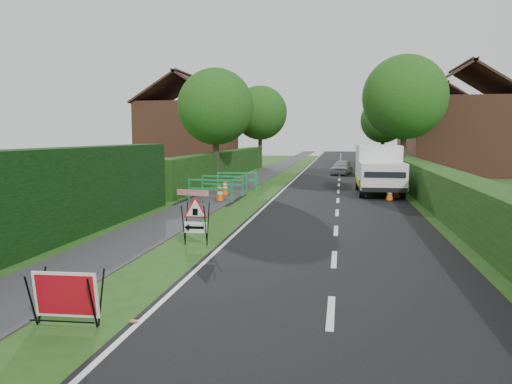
{
  "coord_description": "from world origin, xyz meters",
  "views": [
    {
      "loc": [
        2.62,
        -10.3,
        2.84
      ],
      "look_at": [
        0.31,
        3.2,
        1.28
      ],
      "focal_mm": 35.0,
      "sensor_mm": 36.0,
      "label": 1
    }
  ],
  "objects": [
    {
      "name": "ground",
      "position": [
        0.0,
        0.0,
        0.0
      ],
      "size": [
        120.0,
        120.0,
        0.0
      ],
      "primitive_type": "plane",
      "color": "#274A15",
      "rests_on": "ground"
    },
    {
      "name": "litter_can",
      "position": [
        -0.42,
        -3.46,
        0.0
      ],
      "size": [
        0.12,
        0.07,
        0.07
      ],
      "primitive_type": "cylinder",
      "rotation": [
        0.0,
        1.57,
        0.0
      ],
      "color": "#BF7F4C",
      "rests_on": "ground"
    },
    {
      "name": "tree_fw",
      "position": [
        -4.6,
        34.0,
        4.83
      ],
      "size": [
        4.8,
        4.8,
        7.24
      ],
      "color": "#2D2116",
      "rests_on": "ground"
    },
    {
      "name": "house_east_b",
      "position": [
        12.0,
        42.0,
        2.9
      ],
      "size": [
        7.5,
        7.4,
        7.88
      ],
      "color": "brown",
      "rests_on": "ground"
    },
    {
      "name": "traffic_cone_2",
      "position": [
        5.5,
        15.93,
        0.39
      ],
      "size": [
        0.38,
        0.38,
        0.79
      ],
      "color": "black",
      "rests_on": "ground"
    },
    {
      "name": "ped_barrier_0",
      "position": [
        -2.94,
        10.43,
        0.63
      ],
      "size": [
        2.09,
        0.6,
        1.0
      ],
      "rotation": [
        0.0,
        0.0,
        -0.12
      ],
      "color": "#188540",
      "rests_on": "ground"
    },
    {
      "name": "hedge_west_near",
      "position": [
        -5.0,
        0.0,
        0.0
      ],
      "size": [
        1.1,
        18.0,
        2.5
      ],
      "primitive_type": "cube",
      "color": "black",
      "rests_on": "ground"
    },
    {
      "name": "traffic_cone_0",
      "position": [
        4.72,
        11.97,
        0.39
      ],
      "size": [
        0.38,
        0.38,
        0.79
      ],
      "color": "black",
      "rests_on": "ground"
    },
    {
      "name": "redwhite_plank",
      "position": [
        -3.52,
        9.75,
        0.0
      ],
      "size": [
        1.47,
        0.36,
        0.25
      ],
      "primitive_type": "cube",
      "rotation": [
        0.0,
        0.0,
        -0.22
      ],
      "color": "red",
      "rests_on": "ground"
    },
    {
      "name": "tree_fe",
      "position": [
        6.4,
        38.0,
        4.22
      ],
      "size": [
        4.2,
        4.2,
        6.33
      ],
      "color": "#2D2116",
      "rests_on": "ground"
    },
    {
      "name": "road_surface",
      "position": [
        2.5,
        35.0,
        0.0
      ],
      "size": [
        6.0,
        90.0,
        0.02
      ],
      "primitive_type": "cube",
      "color": "black",
      "rests_on": "ground"
    },
    {
      "name": "works_van",
      "position": [
        4.43,
        14.6,
        1.25
      ],
      "size": [
        2.16,
        5.22,
        2.36
      ],
      "rotation": [
        0.0,
        0.0,
        0.02
      ],
      "color": "silver",
      "rests_on": "ground"
    },
    {
      "name": "footpath",
      "position": [
        -3.0,
        35.0,
        0.01
      ],
      "size": [
        2.0,
        90.0,
        0.02
      ],
      "primitive_type": "cube",
      "color": "#2D2D30",
      "rests_on": "ground"
    },
    {
      "name": "hatchback_car",
      "position": [
        2.66,
        26.49,
        0.54
      ],
      "size": [
        1.8,
        3.32,
        1.07
      ],
      "primitive_type": "imported",
      "rotation": [
        0.0,
        0.0,
        -0.18
      ],
      "color": "silver",
      "rests_on": "ground"
    },
    {
      "name": "triangle_sign",
      "position": [
        -1.08,
        1.88,
        0.75
      ],
      "size": [
        0.75,
        0.75,
        1.08
      ],
      "rotation": [
        0.0,
        0.0,
        0.02
      ],
      "color": "black",
      "rests_on": "ground"
    },
    {
      "name": "red_rect_sign",
      "position": [
        -1.36,
        -3.73,
        0.48
      ],
      "size": [
        1.01,
        0.64,
        0.83
      ],
      "rotation": [
        0.0,
        0.0,
        0.05
      ],
      "color": "black",
      "rests_on": "ground"
    },
    {
      "name": "tree_nw",
      "position": [
        -4.6,
        18.0,
        4.48
      ],
      "size": [
        4.4,
        4.4,
        6.7
      ],
      "color": "#2D2116",
      "rests_on": "ground"
    },
    {
      "name": "traffic_cone_3",
      "position": [
        -2.53,
        10.5,
        0.39
      ],
      "size": [
        0.38,
        0.38,
        0.79
      ],
      "color": "black",
      "rests_on": "ground"
    },
    {
      "name": "traffic_cone_1",
      "position": [
        5.13,
        13.01,
        0.39
      ],
      "size": [
        0.38,
        0.38,
        0.79
      ],
      "color": "black",
      "rests_on": "ground"
    },
    {
      "name": "ped_barrier_3",
      "position": [
        -2.06,
        15.47,
        0.63
      ],
      "size": [
        0.47,
        2.08,
        1.0
      ],
      "rotation": [
        0.0,
        0.0,
        1.51
      ],
      "color": "#188540",
      "rests_on": "ground"
    },
    {
      "name": "tree_ne",
      "position": [
        6.4,
        22.0,
        5.17
      ],
      "size": [
        5.2,
        5.2,
        7.79
      ],
      "color": "#2D2116",
      "rests_on": "ground"
    },
    {
      "name": "house_east_a",
      "position": [
        11.0,
        28.0,
        2.9
      ],
      "size": [
        7.5,
        7.4,
        7.88
      ],
      "color": "brown",
      "rests_on": "ground"
    },
    {
      "name": "house_west",
      "position": [
        -10.0,
        30.0,
        2.9
      ],
      "size": [
        7.5,
        7.4,
        7.88
      ],
      "color": "brown",
      "rests_on": "ground"
    },
    {
      "name": "hedge_east",
      "position": [
        6.5,
        16.0,
        0.0
      ],
      "size": [
        1.2,
        50.0,
        1.5
      ],
      "primitive_type": "cube",
      "color": "#14380F",
      "rests_on": "ground"
    },
    {
      "name": "hedge_west_far",
      "position": [
        -5.0,
        22.0,
        0.0
      ],
      "size": [
        1.0,
        24.0,
        1.8
      ],
      "primitive_type": "cube",
      "color": "#14380F",
      "rests_on": "ground"
    },
    {
      "name": "ped_barrier_1",
      "position": [
        -2.91,
        12.52,
        0.63
      ],
      "size": [
        2.08,
        0.55,
        1.0
      ],
      "rotation": [
        0.0,
        0.0,
        -0.1
      ],
      "color": "#188540",
      "rests_on": "ground"
    },
    {
      "name": "traffic_cone_4",
      "position": [
        -2.76,
        12.41,
        0.39
      ],
      "size": [
        0.38,
        0.38,
        0.79
      ],
      "color": "black",
      "rests_on": "ground"
    },
    {
      "name": "ped_barrier_2",
      "position": [
        -2.65,
        14.69,
        0.63
      ],
      "size": [
        2.09,
        0.58,
        1.0
      ],
      "rotation": [
        0.0,
        0.0,
        0.12
      ],
      "color": "#188540",
      "rests_on": "ground"
    }
  ]
}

